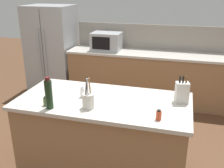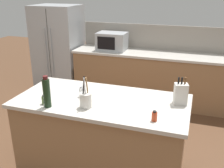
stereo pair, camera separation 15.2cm
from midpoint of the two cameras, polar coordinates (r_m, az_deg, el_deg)
name	(u,v)px [view 1 (the left image)]	position (r m, az deg, el deg)	size (l,w,h in m)	color
back_counter_run	(154,78)	(4.93, 8.26, 1.38)	(3.22, 0.66, 0.94)	#936B47
wall_backsplash	(158,37)	(5.05, 9.17, 10.03)	(3.18, 0.03, 0.46)	gray
kitchen_island	(104,137)	(3.03, -3.28, -11.50)	(1.85, 0.90, 0.94)	#936B47
refrigerator	(52,49)	(5.50, -13.72, 7.32)	(0.89, 0.75, 1.73)	#ADB2B7
microwave	(106,41)	(4.95, -2.12, 9.26)	(0.54, 0.39, 0.32)	#ADB2B7
knife_block	(182,92)	(2.77, 13.47, -1.79)	(0.15, 0.13, 0.29)	beige
utensil_crock	(88,100)	(2.61, -6.86, -3.54)	(0.12, 0.12, 0.32)	beige
salt_shaker	(83,92)	(2.87, -7.94, -1.79)	(0.05, 0.05, 0.12)	silver
spice_jar_paprika	(159,115)	(2.41, 8.33, -6.76)	(0.05, 0.05, 0.10)	#B73D1E
wine_bottle	(49,94)	(2.65, -15.23, -2.09)	(0.07, 0.07, 0.33)	black
spice_jar_oregano	(46,101)	(2.76, -15.78, -3.66)	(0.05, 0.05, 0.10)	#567038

